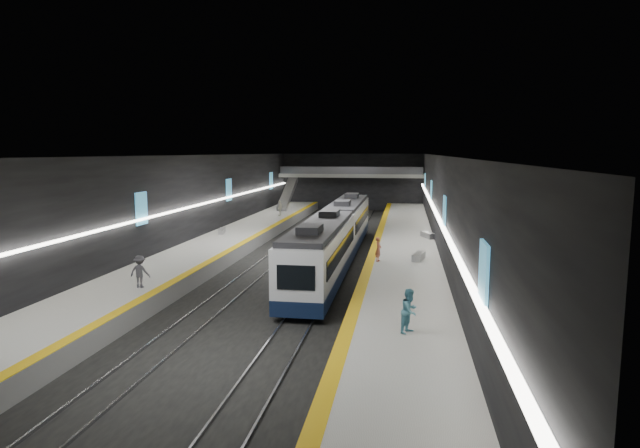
% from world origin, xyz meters
% --- Properties ---
extents(ground, '(70.00, 70.00, 0.00)m').
position_xyz_m(ground, '(0.00, 0.00, 0.00)').
color(ground, black).
rests_on(ground, ground).
extents(ceiling, '(20.00, 70.00, 0.04)m').
position_xyz_m(ceiling, '(0.00, 0.00, 8.00)').
color(ceiling, beige).
rests_on(ceiling, wall_left).
extents(wall_left, '(0.04, 70.00, 8.00)m').
position_xyz_m(wall_left, '(-10.00, 0.00, 4.00)').
color(wall_left, black).
rests_on(wall_left, ground).
extents(wall_right, '(0.04, 70.00, 8.00)m').
position_xyz_m(wall_right, '(10.00, 0.00, 4.00)').
color(wall_right, black).
rests_on(wall_right, ground).
extents(wall_back, '(20.00, 0.04, 8.00)m').
position_xyz_m(wall_back, '(0.00, 35.00, 4.00)').
color(wall_back, black).
rests_on(wall_back, ground).
extents(platform_left, '(5.00, 70.00, 1.00)m').
position_xyz_m(platform_left, '(-7.50, 0.00, 0.50)').
color(platform_left, slate).
rests_on(platform_left, ground).
extents(tile_surface_left, '(5.00, 70.00, 0.02)m').
position_xyz_m(tile_surface_left, '(-7.50, 0.00, 1.01)').
color(tile_surface_left, '#B6B6B0').
rests_on(tile_surface_left, platform_left).
extents(tactile_strip_left, '(0.60, 70.00, 0.02)m').
position_xyz_m(tactile_strip_left, '(-5.30, 0.00, 1.02)').
color(tactile_strip_left, '#E9B30C').
rests_on(tactile_strip_left, platform_left).
extents(platform_right, '(5.00, 70.00, 1.00)m').
position_xyz_m(platform_right, '(7.50, 0.00, 0.50)').
color(platform_right, slate).
rests_on(platform_right, ground).
extents(tile_surface_right, '(5.00, 70.00, 0.02)m').
position_xyz_m(tile_surface_right, '(7.50, 0.00, 1.01)').
color(tile_surface_right, '#B6B6B0').
rests_on(tile_surface_right, platform_right).
extents(tactile_strip_right, '(0.60, 70.00, 0.02)m').
position_xyz_m(tactile_strip_right, '(5.30, 0.00, 1.02)').
color(tactile_strip_right, '#E9B30C').
rests_on(tactile_strip_right, platform_right).
extents(rails, '(6.52, 70.00, 0.12)m').
position_xyz_m(rails, '(-0.00, 0.00, 0.06)').
color(rails, gray).
rests_on(rails, ground).
extents(train, '(2.69, 30.04, 3.60)m').
position_xyz_m(train, '(2.50, -1.98, 2.20)').
color(train, '#0F1B37').
rests_on(train, ground).
extents(ad_posters, '(19.94, 53.50, 2.20)m').
position_xyz_m(ad_posters, '(-0.00, 1.00, 4.50)').
color(ad_posters, '#439FCB').
rests_on(ad_posters, wall_left).
extents(cove_light_left, '(0.25, 68.60, 0.12)m').
position_xyz_m(cove_light_left, '(-9.80, 0.00, 3.80)').
color(cove_light_left, white).
rests_on(cove_light_left, wall_left).
extents(cove_light_right, '(0.25, 68.60, 0.12)m').
position_xyz_m(cove_light_right, '(9.80, 0.00, 3.80)').
color(cove_light_right, white).
rests_on(cove_light_right, wall_right).
extents(mezzanine_bridge, '(20.00, 3.00, 1.50)m').
position_xyz_m(mezzanine_bridge, '(0.00, 32.93, 5.04)').
color(mezzanine_bridge, gray).
rests_on(mezzanine_bridge, wall_left).
extents(escalator, '(1.20, 7.50, 3.92)m').
position_xyz_m(escalator, '(-7.50, 26.00, 2.90)').
color(escalator, '#99999E').
rests_on(escalator, platform_left).
extents(bench_left_far, '(0.84, 1.81, 0.43)m').
position_xyz_m(bench_left_far, '(-8.70, 4.20, 1.21)').
color(bench_left_far, '#99999E').
rests_on(bench_left_far, platform_left).
extents(bench_right_near, '(0.99, 2.06, 0.49)m').
position_xyz_m(bench_right_near, '(8.52, -5.09, 1.24)').
color(bench_right_near, '#99999E').
rests_on(bench_right_near, platform_right).
extents(bench_right_far, '(1.25, 2.08, 0.49)m').
position_xyz_m(bench_right_far, '(9.50, 4.51, 1.25)').
color(bench_right_far, '#99999E').
rests_on(bench_right_far, platform_right).
extents(passenger_right_a, '(0.51, 0.66, 1.63)m').
position_xyz_m(passenger_right_a, '(5.84, -6.06, 1.81)').
color(passenger_right_a, '#D06A4D').
rests_on(passenger_right_a, platform_right).
extents(passenger_right_b, '(1.04, 1.11, 1.82)m').
position_xyz_m(passenger_right_b, '(7.82, -20.12, 1.91)').
color(passenger_right_b, '#529CB3').
rests_on(passenger_right_b, platform_right).
extents(passenger_left_a, '(0.61, 1.09, 1.77)m').
position_xyz_m(passenger_left_a, '(-6.59, 17.92, 1.88)').
color(passenger_left_a, silver).
rests_on(passenger_left_a, platform_left).
extents(passenger_left_b, '(1.17, 0.72, 1.75)m').
position_xyz_m(passenger_left_b, '(-6.45, -15.08, 1.88)').
color(passenger_left_b, '#47464F').
rests_on(passenger_left_b, platform_left).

